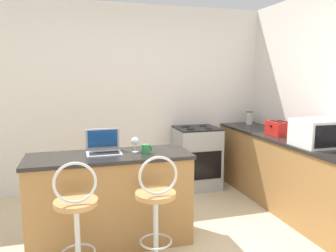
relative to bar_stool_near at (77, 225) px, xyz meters
The scene contains 12 objects.
wall_back 2.42m from the bar_stool_near, 69.97° to the left, with size 12.00×0.06×2.60m.
breakfast_bar 0.62m from the bar_stool_near, 58.84° to the left, with size 1.53×0.56×0.88m.
counter_right 2.59m from the bar_stool_near, 16.17° to the left, with size 0.59×2.80×0.88m.
bar_stool_near is the anchor object (origin of this frame).
bar_stool_far 0.64m from the bar_stool_near, ahead, with size 0.40×0.40×0.99m.
laptop 0.83m from the bar_stool_near, 66.28° to the left, with size 0.33×0.29×0.23m.
microwave 2.56m from the bar_stool_near, ahead, with size 0.49×0.40×0.28m.
toaster 2.70m from the bar_stool_near, 21.57° to the left, with size 0.25×0.29×0.17m.
stove_range 2.47m from the bar_stool_near, 46.87° to the left, with size 0.60×0.57×0.89m.
mug_green 0.94m from the bar_stool_near, 36.19° to the left, with size 0.10×0.09×0.09m.
storage_jar 3.24m from the bar_stool_near, 36.32° to the left, with size 0.10×0.10×0.20m.
wine_glass_short 0.95m from the bar_stool_near, 44.12° to the left, with size 0.08×0.08×0.15m.
Camera 1 is at (-0.76, -2.34, 1.62)m, focal length 35.00 mm.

